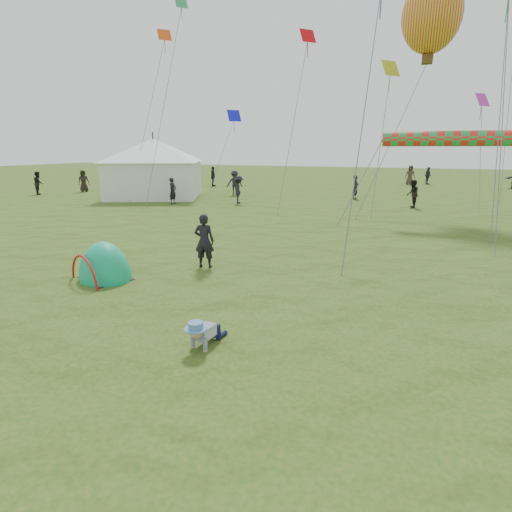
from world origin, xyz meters
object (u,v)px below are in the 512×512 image
(popup_tent, at_px, (106,279))
(standing_adult, at_px, (204,241))
(event_marquee, at_px, (155,166))
(balloon_kite, at_px, (431,19))
(crawling_toddler, at_px, (203,332))

(popup_tent, relative_size, standing_adult, 1.28)
(popup_tent, relative_size, event_marquee, 0.32)
(standing_adult, distance_m, event_marquee, 18.23)
(standing_adult, bearing_deg, popup_tent, 31.77)
(balloon_kite, bearing_deg, standing_adult, -110.36)
(standing_adult, relative_size, balloon_kite, 0.38)
(event_marquee, distance_m, balloon_kite, 18.56)
(crawling_toddler, relative_size, popup_tent, 0.36)
(crawling_toddler, relative_size, standing_adult, 0.46)
(standing_adult, bearing_deg, event_marquee, -63.59)
(crawling_toddler, xyz_separation_m, event_marquee, (-13.79, 18.31, 1.85))
(crawling_toddler, xyz_separation_m, standing_adult, (-2.27, 4.25, 0.50))
(event_marquee, bearing_deg, popup_tent, -82.69)
(popup_tent, bearing_deg, standing_adult, 68.10)
(standing_adult, height_order, event_marquee, event_marquee)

